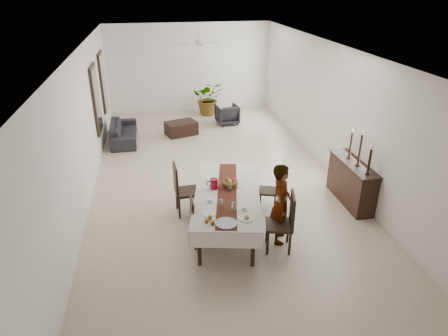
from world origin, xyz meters
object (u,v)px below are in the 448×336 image
dining_table_top (227,194)px  woman (281,204)px  red_pitcher (214,184)px  sideboard_body (351,183)px  sofa (124,132)px

dining_table_top → woman: woman is taller
red_pitcher → sideboard_body: 3.20m
sideboard_body → dining_table_top: bearing=-169.7°
woman → sideboard_body: bearing=-43.5°
woman → sofa: size_ratio=0.82×
sideboard_body → sofa: bearing=137.3°
dining_table_top → sideboard_body: bearing=22.0°
sideboard_body → sofa: size_ratio=0.79×
dining_table_top → red_pitcher: 0.34m
dining_table_top → sofa: bearing=124.6°
dining_table_top → woman: bearing=-21.9°
red_pitcher → woman: bearing=-35.5°
red_pitcher → sofa: red_pitcher is taller
red_pitcher → sofa: size_ratio=0.11×
red_pitcher → sideboard_body: red_pitcher is taller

